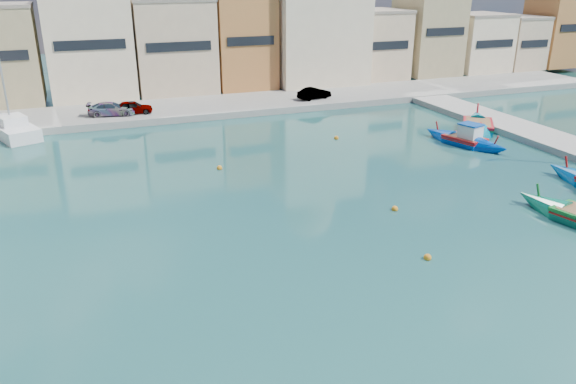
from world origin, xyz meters
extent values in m
plane|color=#13363A|center=(0.00, 0.00, 0.00)|extent=(160.00, 160.00, 0.00)
cube|color=gray|center=(0.00, 32.00, 0.30)|extent=(80.00, 8.00, 0.60)
cube|color=beige|center=(-13.86, 39.12, 5.55)|extent=(7.88, 6.24, 9.89)
cube|color=black|center=(-13.86, 35.95, 6.04)|extent=(6.30, 0.10, 0.90)
cube|color=#CAAE8C|center=(-5.74, 39.72, 5.09)|extent=(7.88, 7.44, 8.99)
cube|color=black|center=(-5.74, 35.95, 5.54)|extent=(6.30, 0.10, 0.90)
cube|color=#BE763B|center=(1.54, 39.07, 5.31)|extent=(6.17, 6.13, 9.43)
cube|color=black|center=(1.54, 35.95, 5.78)|extent=(4.93, 0.10, 0.90)
cube|color=tan|center=(9.05, 39.85, 3.63)|extent=(7.31, 7.69, 6.05)
cube|color=gray|center=(9.05, 39.85, 6.80)|extent=(7.46, 7.85, 0.30)
cube|color=black|center=(9.05, 35.95, 3.93)|extent=(5.85, 0.10, 0.90)
cube|color=#CAAE8C|center=(17.02, 39.65, 4.31)|extent=(7.54, 7.30, 7.41)
cube|color=gray|center=(17.02, 39.65, 8.16)|extent=(7.69, 7.45, 0.30)
cube|color=black|center=(17.02, 35.95, 4.68)|extent=(6.03, 0.10, 0.90)
cube|color=tan|center=(24.93, 39.49, 5.42)|extent=(6.36, 6.97, 9.63)
cube|color=black|center=(24.93, 35.95, 5.90)|extent=(5.09, 0.10, 0.90)
cube|color=beige|center=(32.15, 39.35, 3.93)|extent=(6.63, 6.70, 6.65)
cube|color=gray|center=(32.15, 39.35, 7.40)|extent=(6.76, 6.83, 0.30)
cube|color=black|center=(32.15, 35.95, 4.26)|extent=(5.30, 0.10, 0.90)
cube|color=#CAAE8C|center=(38.26, 39.75, 3.70)|extent=(5.08, 7.51, 6.20)
cube|color=gray|center=(38.26, 39.75, 6.95)|extent=(5.18, 7.66, 0.30)
cube|color=black|center=(38.26, 35.95, 4.01)|extent=(4.06, 0.10, 0.90)
cube|color=#BE763B|center=(45.15, 39.00, 5.27)|extent=(7.79, 6.00, 9.33)
cube|color=beige|center=(10.00, 40.00, 6.60)|extent=(10.00, 10.00, 12.00)
imported|color=#4C1919|center=(-11.16, 30.50, 1.18)|extent=(3.52, 1.70, 1.16)
imported|color=#4C1919|center=(6.26, 30.50, 1.17)|extent=(3.63, 2.03, 1.13)
imported|color=#4C1919|center=(-12.95, 30.50, 1.18)|extent=(4.22, 2.32, 1.16)
cone|color=#00559F|center=(12.95, 5.13, 0.25)|extent=(2.34, 3.44, 2.52)
cylinder|color=#B11212|center=(12.91, 5.42, 0.88)|extent=(0.19, 0.48, 1.07)
cube|color=#003FAB|center=(11.54, 13.83, 0.18)|extent=(2.56, 3.25, 0.89)
cone|color=#003FAB|center=(10.84, 16.08, 0.22)|extent=(2.50, 3.06, 2.23)
cone|color=#003FAB|center=(12.24, 11.59, 0.22)|extent=(2.50, 3.06, 2.23)
cube|color=#AE1213|center=(11.54, 13.83, 0.55)|extent=(2.67, 3.42, 0.16)
cube|color=red|center=(11.54, 13.83, 0.39)|extent=(2.66, 3.33, 0.09)
cube|color=olive|center=(11.54, 13.83, 0.63)|extent=(2.22, 2.92, 0.05)
cylinder|color=#AE1213|center=(10.77, 16.31, 0.80)|extent=(0.25, 0.44, 0.97)
cylinder|color=#AE1213|center=(12.31, 11.36, 0.80)|extent=(0.25, 0.44, 0.97)
cube|color=white|center=(11.66, 13.44, 1.12)|extent=(1.63, 1.76, 0.98)
cube|color=#0F47A5|center=(11.66, 13.44, 1.66)|extent=(1.73, 1.88, 0.11)
cube|color=#007999|center=(15.00, 16.67, 0.22)|extent=(3.98, 4.27, 1.11)
cone|color=#007999|center=(16.82, 19.10, 0.28)|extent=(3.82, 4.06, 2.80)
cone|color=#007999|center=(13.18, 14.23, 0.28)|extent=(3.82, 4.06, 2.80)
cube|color=red|center=(15.00, 16.67, 0.69)|extent=(4.17, 4.49, 0.20)
cube|color=#197F33|center=(15.00, 16.67, 0.49)|extent=(4.11, 4.40, 0.11)
cube|color=olive|center=(15.00, 16.67, 0.78)|extent=(3.51, 3.81, 0.07)
cylinder|color=red|center=(17.00, 19.34, 1.00)|extent=(0.44, 0.52, 1.21)
cylinder|color=red|center=(13.00, 13.99, 1.00)|extent=(0.44, 0.52, 1.21)
cone|color=#0A7154|center=(7.70, 1.98, 0.24)|extent=(2.58, 3.39, 2.43)
cylinder|color=#187829|center=(7.64, 2.24, 0.86)|extent=(0.24, 0.47, 1.04)
cube|color=white|center=(-20.69, 28.37, 0.35)|extent=(4.44, 6.50, 1.32)
cube|color=white|center=(-20.69, 28.37, 1.37)|extent=(2.48, 2.66, 0.71)
cylinder|color=#999EA3|center=(-20.84, 28.77, 5.57)|extent=(0.16, 0.16, 10.13)
sphere|color=orange|center=(-1.55, -0.81, 0.08)|extent=(0.36, 0.36, 0.36)
sphere|color=orange|center=(0.00, 4.66, 0.08)|extent=(0.36, 0.36, 0.36)
sphere|color=orange|center=(3.08, 18.69, 0.08)|extent=(0.36, 0.36, 0.36)
sphere|color=orange|center=(-7.34, 14.87, 0.08)|extent=(0.36, 0.36, 0.36)
camera|label=1|loc=(-15.63, -19.87, 12.26)|focal=35.00mm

